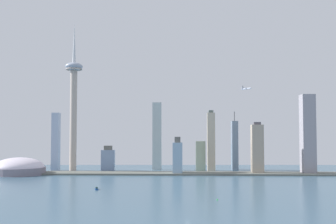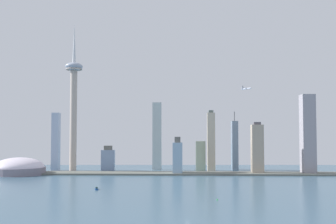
{
  "view_description": "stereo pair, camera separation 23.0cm",
  "coord_description": "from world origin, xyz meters",
  "px_view_note": "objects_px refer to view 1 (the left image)",
  "views": [
    {
      "loc": [
        -5.22,
        -364.66,
        74.91
      ],
      "look_at": [
        -29.82,
        397.78,
        114.7
      ],
      "focal_mm": 44.56,
      "sensor_mm": 36.0,
      "label": 1
    },
    {
      "loc": [
        -4.99,
        -364.66,
        74.91
      ],
      "look_at": [
        -29.82,
        397.78,
        114.7
      ],
      "focal_mm": 44.56,
      "sensor_mm": 36.0,
      "label": 2
    }
  ],
  "objects_px": {
    "skyscraper_8": "(108,159)",
    "skyscraper_9": "(201,156)",
    "skyscraper_6": "(211,142)",
    "skyscraper_5": "(157,136)",
    "stadium_dome": "(19,168)",
    "skyscraper_2": "(235,145)",
    "skyscraper_4": "(308,134)",
    "channel_buoy_0": "(217,199)",
    "skyscraper_7": "(257,149)",
    "skyscraper_3": "(308,159)",
    "observation_tower": "(74,96)",
    "skyscraper_1": "(56,142)",
    "boat_4": "(97,189)",
    "skyscraper_0": "(178,157)",
    "airplane": "(246,89)"
  },
  "relations": [
    {
      "from": "observation_tower",
      "to": "skyscraper_5",
      "type": "xyz_separation_m",
      "value": [
        162.06,
        54.43,
        -78.42
      ]
    },
    {
      "from": "skyscraper_1",
      "to": "channel_buoy_0",
      "type": "xyz_separation_m",
      "value": [
        297.8,
        -371.48,
        -57.93
      ]
    },
    {
      "from": "skyscraper_6",
      "to": "skyscraper_9",
      "type": "xyz_separation_m",
      "value": [
        -19.32,
        32.65,
        -29.07
      ]
    },
    {
      "from": "airplane",
      "to": "skyscraper_3",
      "type": "bearing_deg",
      "value": 94.39
    },
    {
      "from": "skyscraper_5",
      "to": "skyscraper_1",
      "type": "bearing_deg",
      "value": -174.3
    },
    {
      "from": "skyscraper_8",
      "to": "airplane",
      "type": "height_order",
      "value": "airplane"
    },
    {
      "from": "skyscraper_1",
      "to": "skyscraper_2",
      "type": "distance_m",
      "value": 369.16
    },
    {
      "from": "observation_tower",
      "to": "skyscraper_2",
      "type": "bearing_deg",
      "value": 10.46
    },
    {
      "from": "skyscraper_1",
      "to": "skyscraper_7",
      "type": "height_order",
      "value": "skyscraper_1"
    },
    {
      "from": "skyscraper_0",
      "to": "skyscraper_2",
      "type": "distance_m",
      "value": 158.32
    },
    {
      "from": "observation_tower",
      "to": "airplane",
      "type": "bearing_deg",
      "value": -13.12
    },
    {
      "from": "skyscraper_8",
      "to": "skyscraper_9",
      "type": "bearing_deg",
      "value": 0.48
    },
    {
      "from": "skyscraper_5",
      "to": "skyscraper_9",
      "type": "height_order",
      "value": "skyscraper_5"
    },
    {
      "from": "skyscraper_9",
      "to": "airplane",
      "type": "xyz_separation_m",
      "value": [
        76.04,
        -115.08,
        124.8
      ]
    },
    {
      "from": "skyscraper_6",
      "to": "channel_buoy_0",
      "type": "height_order",
      "value": "skyscraper_6"
    },
    {
      "from": "skyscraper_3",
      "to": "skyscraper_8",
      "type": "distance_m",
      "value": 400.0
    },
    {
      "from": "skyscraper_1",
      "to": "boat_4",
      "type": "bearing_deg",
      "value": -63.42
    },
    {
      "from": "skyscraper_4",
      "to": "skyscraper_9",
      "type": "xyz_separation_m",
      "value": [
        -195.27,
        71.97,
        -43.99
      ]
    },
    {
      "from": "stadium_dome",
      "to": "skyscraper_2",
      "type": "height_order",
      "value": "skyscraper_2"
    },
    {
      "from": "stadium_dome",
      "to": "skyscraper_2",
      "type": "relative_size",
      "value": 0.79
    },
    {
      "from": "skyscraper_2",
      "to": "channel_buoy_0",
      "type": "height_order",
      "value": "skyscraper_2"
    },
    {
      "from": "stadium_dome",
      "to": "skyscraper_9",
      "type": "xyz_separation_m",
      "value": [
        337.8,
        91.2,
        18.62
      ]
    },
    {
      "from": "skyscraper_6",
      "to": "airplane",
      "type": "bearing_deg",
      "value": -55.47
    },
    {
      "from": "skyscraper_0",
      "to": "channel_buoy_0",
      "type": "height_order",
      "value": "skyscraper_0"
    },
    {
      "from": "skyscraper_7",
      "to": "channel_buoy_0",
      "type": "height_order",
      "value": "skyscraper_7"
    },
    {
      "from": "stadium_dome",
      "to": "boat_4",
      "type": "relative_size",
      "value": 6.91
    },
    {
      "from": "skyscraper_6",
      "to": "skyscraper_0",
      "type": "bearing_deg",
      "value": -142.39
    },
    {
      "from": "observation_tower",
      "to": "skyscraper_9",
      "type": "xyz_separation_m",
      "value": [
        251.69,
        38.68,
        -118.58
      ]
    },
    {
      "from": "skyscraper_0",
      "to": "observation_tower",
      "type": "bearing_deg",
      "value": 167.86
    },
    {
      "from": "skyscraper_8",
      "to": "skyscraper_0",
      "type": "bearing_deg",
      "value": -29.63
    },
    {
      "from": "skyscraper_5",
      "to": "skyscraper_8",
      "type": "relative_size",
      "value": 2.77
    },
    {
      "from": "skyscraper_6",
      "to": "skyscraper_7",
      "type": "relative_size",
      "value": 1.25
    },
    {
      "from": "skyscraper_2",
      "to": "channel_buoy_0",
      "type": "bearing_deg",
      "value": -100.04
    },
    {
      "from": "stadium_dome",
      "to": "skyscraper_3",
      "type": "height_order",
      "value": "skyscraper_3"
    },
    {
      "from": "skyscraper_0",
      "to": "channel_buoy_0",
      "type": "distance_m",
      "value": 298.81
    },
    {
      "from": "skyscraper_1",
      "to": "skyscraper_5",
      "type": "distance_m",
      "value": 207.95
    },
    {
      "from": "skyscraper_4",
      "to": "skyscraper_5",
      "type": "distance_m",
      "value": 298.13
    },
    {
      "from": "skyscraper_8",
      "to": "boat_4",
      "type": "xyz_separation_m",
      "value": [
        36.2,
        -290.17,
        -21.42
      ]
    },
    {
      "from": "stadium_dome",
      "to": "skyscraper_2",
      "type": "distance_m",
      "value": 426.62
    },
    {
      "from": "skyscraper_6",
      "to": "skyscraper_5",
      "type": "bearing_deg",
      "value": 156.05
    },
    {
      "from": "skyscraper_3",
      "to": "skyscraper_5",
      "type": "height_order",
      "value": "skyscraper_5"
    },
    {
      "from": "stadium_dome",
      "to": "channel_buoy_0",
      "type": "xyz_separation_m",
      "value": [
        339.33,
        -285.16,
        -10.27
      ]
    },
    {
      "from": "skyscraper_1",
      "to": "skyscraper_5",
      "type": "xyz_separation_m",
      "value": [
        206.63,
        20.63,
        11.12
      ]
    },
    {
      "from": "skyscraper_8",
      "to": "skyscraper_9",
      "type": "distance_m",
      "value": 189.1
    },
    {
      "from": "skyscraper_3",
      "to": "skyscraper_8",
      "type": "bearing_deg",
      "value": 176.98
    },
    {
      "from": "stadium_dome",
      "to": "skyscraper_4",
      "type": "distance_m",
      "value": 537.08
    },
    {
      "from": "skyscraper_9",
      "to": "boat_4",
      "type": "height_order",
      "value": "skyscraper_9"
    },
    {
      "from": "stadium_dome",
      "to": "skyscraper_4",
      "type": "relative_size",
      "value": 0.65
    },
    {
      "from": "skyscraper_7",
      "to": "boat_4",
      "type": "height_order",
      "value": "skyscraper_7"
    },
    {
      "from": "skyscraper_2",
      "to": "skyscraper_3",
      "type": "xyz_separation_m",
      "value": [
        138.6,
        -43.72,
        -25.96
      ]
    }
  ]
}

